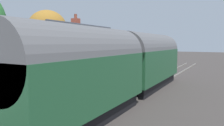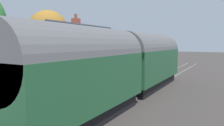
{
  "view_description": "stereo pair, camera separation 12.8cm",
  "coord_description": "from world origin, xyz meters",
  "px_view_note": "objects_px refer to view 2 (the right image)",
  "views": [
    {
      "loc": [
        -11.57,
        -6.6,
        3.54
      ],
      "look_at": [
        2.76,
        1.5,
        1.98
      ],
      "focal_mm": 33.53,
      "sensor_mm": 36.0,
      "label": 1
    },
    {
      "loc": [
        -11.51,
        -6.71,
        3.54
      ],
      "look_at": [
        2.76,
        1.5,
        1.98
      ],
      "focal_mm": 33.53,
      "sensor_mm": 36.0,
      "label": 2
    }
  ],
  "objects_px": {
    "planter_bench_right": "(6,78)",
    "tree_far_left": "(48,29)",
    "bench_platform_end": "(127,63)",
    "planter_edge_far": "(112,63)",
    "train": "(126,64)",
    "planter_bench_left": "(130,61)",
    "bench_by_lamp": "(118,64)",
    "planter_under_sign": "(114,68)",
    "station_building": "(66,57)",
    "bench_near_building": "(13,84)",
    "station_sign_board": "(72,65)"
  },
  "relations": [
    {
      "from": "station_building",
      "to": "planter_bench_right",
      "type": "distance_m",
      "value": 5.04
    },
    {
      "from": "planter_bench_right",
      "to": "station_building",
      "type": "bearing_deg",
      "value": -3.79
    },
    {
      "from": "planter_bench_right",
      "to": "planter_under_sign",
      "type": "bearing_deg",
      "value": -25.13
    },
    {
      "from": "planter_under_sign",
      "to": "planter_bench_left",
      "type": "xyz_separation_m",
      "value": [
        8.3,
        2.44,
        -0.15
      ]
    },
    {
      "from": "planter_edge_far",
      "to": "station_sign_board",
      "type": "bearing_deg",
      "value": -167.09
    },
    {
      "from": "train",
      "to": "planter_bench_left",
      "type": "distance_m",
      "value": 12.43
    },
    {
      "from": "bench_near_building",
      "to": "bench_by_lamp",
      "type": "bearing_deg",
      "value": -0.24
    },
    {
      "from": "bench_near_building",
      "to": "train",
      "type": "bearing_deg",
      "value": -37.67
    },
    {
      "from": "station_sign_board",
      "to": "train",
      "type": "bearing_deg",
      "value": -60.27
    },
    {
      "from": "station_sign_board",
      "to": "planter_edge_far",
      "type": "bearing_deg",
      "value": 12.91
    },
    {
      "from": "planter_edge_far",
      "to": "planter_bench_left",
      "type": "bearing_deg",
      "value": 1.76
    },
    {
      "from": "bench_near_building",
      "to": "planter_bench_right",
      "type": "xyz_separation_m",
      "value": [
        0.94,
        1.98,
        -0.02
      ]
    },
    {
      "from": "station_building",
      "to": "planter_under_sign",
      "type": "height_order",
      "value": "station_building"
    },
    {
      "from": "bench_near_building",
      "to": "station_sign_board",
      "type": "xyz_separation_m",
      "value": [
        3.48,
        -1.04,
        0.71
      ]
    },
    {
      "from": "planter_under_sign",
      "to": "planter_bench_left",
      "type": "height_order",
      "value": "planter_under_sign"
    },
    {
      "from": "tree_far_left",
      "to": "station_sign_board",
      "type": "bearing_deg",
      "value": -125.32
    },
    {
      "from": "bench_platform_end",
      "to": "bench_near_building",
      "type": "bearing_deg",
      "value": 179.33
    },
    {
      "from": "bench_platform_end",
      "to": "planter_edge_far",
      "type": "relative_size",
      "value": 1.41
    },
    {
      "from": "bench_near_building",
      "to": "planter_bench_left",
      "type": "distance_m",
      "value": 16.54
    },
    {
      "from": "train",
      "to": "planter_bench_left",
      "type": "relative_size",
      "value": 23.96
    },
    {
      "from": "tree_far_left",
      "to": "bench_by_lamp",
      "type": "bearing_deg",
      "value": -74.01
    },
    {
      "from": "bench_platform_end",
      "to": "station_sign_board",
      "type": "relative_size",
      "value": 0.9
    },
    {
      "from": "planter_edge_far",
      "to": "planter_bench_right",
      "type": "xyz_separation_m",
      "value": [
        -10.83,
        1.12,
        -0.08
      ]
    },
    {
      "from": "bench_platform_end",
      "to": "station_sign_board",
      "type": "xyz_separation_m",
      "value": [
        -9.86,
        -0.88,
        0.71
      ]
    },
    {
      "from": "bench_by_lamp",
      "to": "planter_edge_far",
      "type": "bearing_deg",
      "value": 69.55
    },
    {
      "from": "bench_platform_end",
      "to": "planter_under_sign",
      "type": "xyz_separation_m",
      "value": [
        -5.13,
        -1.27,
        0.05
      ]
    },
    {
      "from": "train",
      "to": "planter_under_sign",
      "type": "relative_size",
      "value": 17.07
    },
    {
      "from": "planter_bench_left",
      "to": "station_sign_board",
      "type": "relative_size",
      "value": 0.45
    },
    {
      "from": "bench_by_lamp",
      "to": "planter_under_sign",
      "type": "bearing_deg",
      "value": -156.73
    },
    {
      "from": "train",
      "to": "planter_under_sign",
      "type": "bearing_deg",
      "value": 40.06
    },
    {
      "from": "planter_bench_left",
      "to": "planter_edge_far",
      "type": "bearing_deg",
      "value": -178.24
    },
    {
      "from": "station_building",
      "to": "bench_platform_end",
      "type": "relative_size",
      "value": 5.34
    },
    {
      "from": "bench_by_lamp",
      "to": "planter_edge_far",
      "type": "height_order",
      "value": "planter_edge_far"
    },
    {
      "from": "train",
      "to": "planter_bench_right",
      "type": "xyz_separation_m",
      "value": [
        -4.23,
        5.97,
        -0.78
      ]
    },
    {
      "from": "bench_near_building",
      "to": "planter_edge_far",
      "type": "xyz_separation_m",
      "value": [
        11.77,
        0.86,
        0.06
      ]
    },
    {
      "from": "bench_by_lamp",
      "to": "tree_far_left",
      "type": "height_order",
      "value": "tree_far_left"
    },
    {
      "from": "bench_platform_end",
      "to": "planter_bench_right",
      "type": "bearing_deg",
      "value": 170.22
    },
    {
      "from": "planter_bench_left",
      "to": "station_building",
      "type": "bearing_deg",
      "value": 176.52
    },
    {
      "from": "tree_far_left",
      "to": "planter_under_sign",
      "type": "bearing_deg",
      "value": -97.42
    },
    {
      "from": "train",
      "to": "planter_bench_left",
      "type": "xyz_separation_m",
      "value": [
        11.34,
        5.0,
        -0.86
      ]
    },
    {
      "from": "bench_platform_end",
      "to": "bench_by_lamp",
      "type": "distance_m",
      "value": 1.92
    },
    {
      "from": "planter_bench_left",
      "to": "planter_edge_far",
      "type": "relative_size",
      "value": 0.71
    },
    {
      "from": "tree_far_left",
      "to": "train",
      "type": "bearing_deg",
      "value": -110.4
    },
    {
      "from": "planter_edge_far",
      "to": "tree_far_left",
      "type": "xyz_separation_m",
      "value": [
        -2.43,
        6.37,
        3.52
      ]
    },
    {
      "from": "bench_platform_end",
      "to": "planter_under_sign",
      "type": "distance_m",
      "value": 5.29
    },
    {
      "from": "planter_bench_right",
      "to": "tree_far_left",
      "type": "height_order",
      "value": "tree_far_left"
    },
    {
      "from": "planter_bench_left",
      "to": "tree_far_left",
      "type": "height_order",
      "value": "tree_far_left"
    },
    {
      "from": "bench_platform_end",
      "to": "planter_edge_far",
      "type": "xyz_separation_m",
      "value": [
        -1.58,
        1.02,
        0.06
      ]
    },
    {
      "from": "station_building",
      "to": "planter_bench_left",
      "type": "xyz_separation_m",
      "value": [
        10.64,
        -0.65,
        -1.06
      ]
    },
    {
      "from": "bench_near_building",
      "to": "bench_platform_end",
      "type": "bearing_deg",
      "value": -0.67
    }
  ]
}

